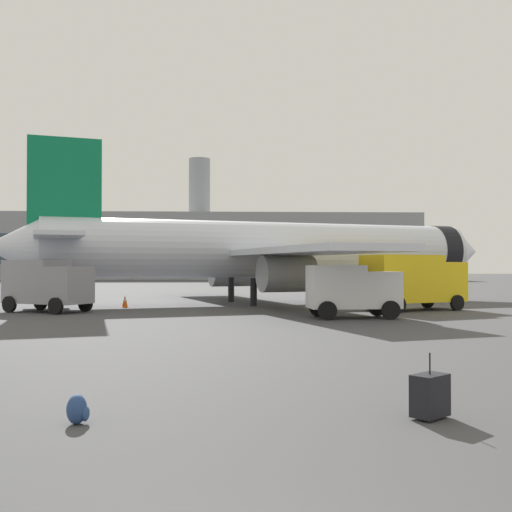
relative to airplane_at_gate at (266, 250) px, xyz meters
name	(u,v)px	position (x,y,z in m)	size (l,w,h in m)	color
airplane_at_gate	(266,250)	(0.00, 0.00, 0.00)	(35.01, 31.96, 10.50)	silver
service_truck	(47,283)	(-12.66, -7.53, -2.05)	(5.27, 4.22, 2.90)	gray
fuel_truck	(413,280)	(8.08, -7.09, -1.88)	(6.46, 4.56, 3.20)	yellow
cargo_van	(352,289)	(3.55, -12.14, -2.21)	(4.53, 2.59, 2.60)	white
safety_cone_near	(125,301)	(-9.01, -3.65, -3.29)	(0.44, 0.44, 0.74)	#F2590C
safety_cone_mid	(64,296)	(-14.69, 3.66, -3.32)	(0.44, 0.44, 0.69)	#F2590C
rolling_suitcase	(430,395)	(0.94, -31.98, -3.27)	(0.75, 0.72, 1.10)	black
traveller_backpack	(78,410)	(-4.86, -32.10, -3.42)	(0.36, 0.40, 0.48)	navy
terminal_building	(151,247)	(-19.07, 85.46, 2.89)	(107.65, 22.52, 24.91)	gray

